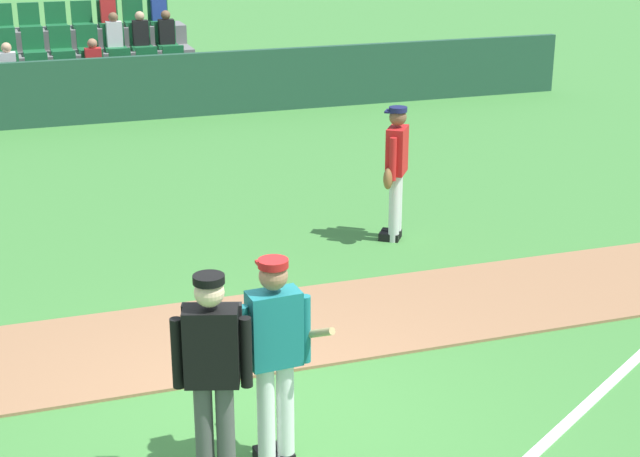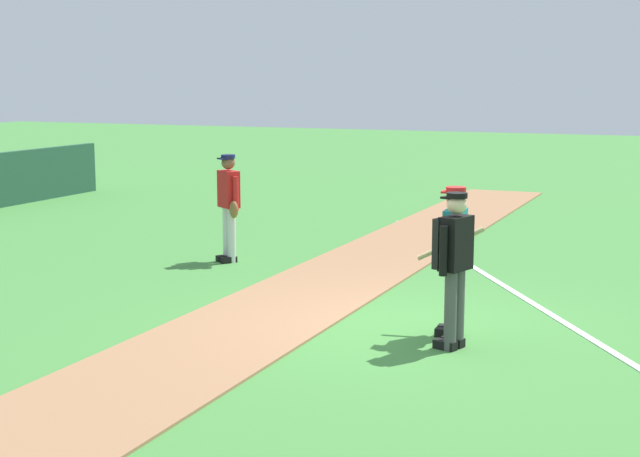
{
  "view_description": "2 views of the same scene",
  "coord_description": "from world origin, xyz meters",
  "px_view_note": "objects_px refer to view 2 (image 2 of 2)",
  "views": [
    {
      "loc": [
        -1.89,
        -7.08,
        4.35
      ],
      "look_at": [
        1.12,
        1.88,
        1.02
      ],
      "focal_mm": 54.35,
      "sensor_mm": 36.0,
      "label": 1
    },
    {
      "loc": [
        -10.61,
        -3.45,
        3.02
      ],
      "look_at": [
        0.22,
        1.17,
        1.11
      ],
      "focal_mm": 53.15,
      "sensor_mm": 36.0,
      "label": 2
    }
  ],
  "objects_px": {
    "umpire_home_plate": "(454,261)",
    "baseball": "(446,332)",
    "batter_teal_jersey": "(454,255)",
    "runner_red_jersey": "(229,204)"
  },
  "relations": [
    {
      "from": "umpire_home_plate",
      "to": "runner_red_jersey",
      "type": "relative_size",
      "value": 1.0
    },
    {
      "from": "umpire_home_plate",
      "to": "baseball",
      "type": "distance_m",
      "value": 1.1
    },
    {
      "from": "batter_teal_jersey",
      "to": "umpire_home_plate",
      "type": "relative_size",
      "value": 1.0
    },
    {
      "from": "batter_teal_jersey",
      "to": "umpire_home_plate",
      "type": "distance_m",
      "value": 0.54
    },
    {
      "from": "baseball",
      "to": "runner_red_jersey",
      "type": "bearing_deg",
      "value": 56.84
    },
    {
      "from": "batter_teal_jersey",
      "to": "umpire_home_plate",
      "type": "bearing_deg",
      "value": -165.29
    },
    {
      "from": "runner_red_jersey",
      "to": "batter_teal_jersey",
      "type": "bearing_deg",
      "value": -122.64
    },
    {
      "from": "runner_red_jersey",
      "to": "umpire_home_plate",
      "type": "bearing_deg",
      "value": -126.22
    },
    {
      "from": "umpire_home_plate",
      "to": "baseball",
      "type": "height_order",
      "value": "umpire_home_plate"
    },
    {
      "from": "runner_red_jersey",
      "to": "baseball",
      "type": "height_order",
      "value": "runner_red_jersey"
    }
  ]
}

